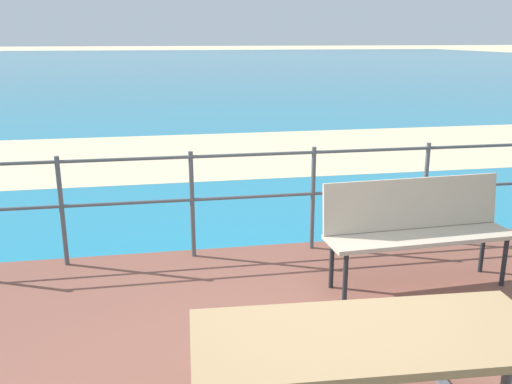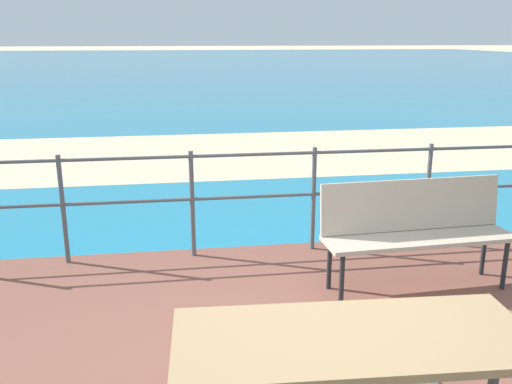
% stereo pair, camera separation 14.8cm
% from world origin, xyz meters
% --- Properties ---
extents(sea_water, '(90.00, 90.00, 0.01)m').
position_xyz_m(sea_water, '(0.00, 40.00, 0.01)').
color(sea_water, teal).
rests_on(sea_water, ground).
extents(beach_strip, '(54.02, 4.44, 0.01)m').
position_xyz_m(beach_strip, '(0.00, 7.49, 0.01)').
color(beach_strip, beige).
rests_on(beach_strip, ground).
extents(picnic_table, '(1.70, 1.41, 0.76)m').
position_xyz_m(picnic_table, '(0.04, -0.45, 0.64)').
color(picnic_table, '#8C704C').
rests_on(picnic_table, patio_paving).
extents(park_bench, '(1.61, 0.50, 0.90)m').
position_xyz_m(park_bench, '(1.23, 1.51, 0.61)').
color(park_bench, tan).
rests_on(park_bench, patio_paving).
extents(railing_fence, '(5.94, 0.04, 1.03)m').
position_xyz_m(railing_fence, '(0.00, 2.44, 0.71)').
color(railing_fence, '#4C5156').
rests_on(railing_fence, patio_paving).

